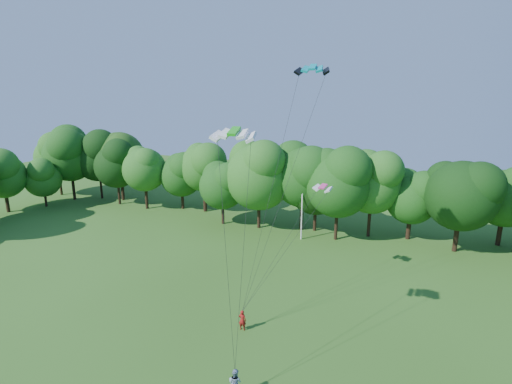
% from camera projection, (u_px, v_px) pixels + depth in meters
% --- Properties ---
extents(utility_pole, '(1.45, 0.18, 7.23)m').
position_uv_depth(utility_pole, '(302.00, 210.00, 48.57)').
color(utility_pole, silver).
rests_on(utility_pole, ground).
extents(kite_flyer_left, '(0.63, 0.43, 1.67)m').
position_uv_depth(kite_flyer_left, '(242.00, 320.00, 30.73)').
color(kite_flyer_left, maroon).
rests_on(kite_flyer_left, ground).
extents(kite_flyer_right, '(1.00, 0.85, 1.81)m').
position_uv_depth(kite_flyer_right, '(235.00, 382.00, 24.11)').
color(kite_flyer_right, '#879BBB').
rests_on(kite_flyer_right, ground).
extents(kite_teal, '(2.64, 1.34, 0.54)m').
position_uv_depth(kite_teal, '(313.00, 67.00, 30.12)').
color(kite_teal, '#05919D').
rests_on(kite_teal, ground).
extents(kite_green, '(2.73, 1.46, 0.48)m').
position_uv_depth(kite_green, '(234.00, 131.00, 23.39)').
color(kite_green, green).
rests_on(kite_green, ground).
extents(kite_pink, '(1.89, 1.31, 0.40)m').
position_uv_depth(kite_pink, '(323.00, 186.00, 36.11)').
color(kite_pink, '#C5367A').
rests_on(kite_pink, ground).
extents(tree_back_west, '(8.75, 8.75, 12.73)m').
position_uv_depth(tree_back_west, '(119.00, 153.00, 65.05)').
color(tree_back_west, '#362715').
rests_on(tree_back_west, ground).
extents(tree_back_center, '(8.16, 8.16, 11.88)m').
position_uv_depth(tree_back_center, '(317.00, 175.00, 50.73)').
color(tree_back_center, '#301F12').
rests_on(tree_back_center, ground).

